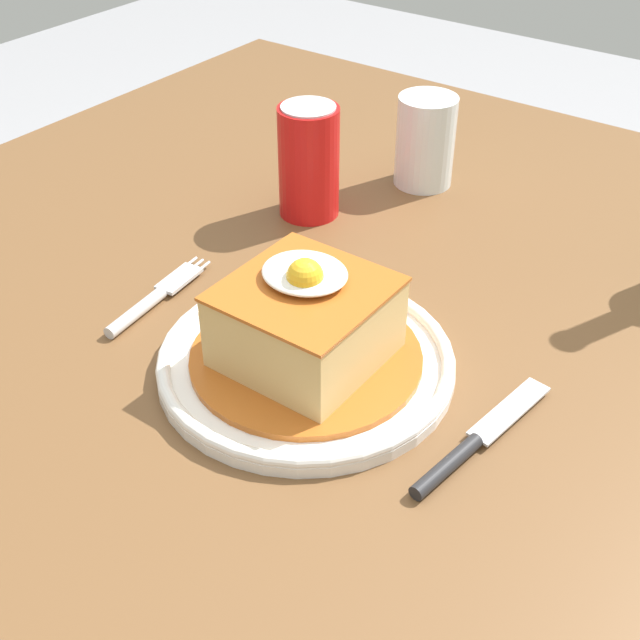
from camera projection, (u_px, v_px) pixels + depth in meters
name	position (u px, v px, depth m)	size (l,w,h in m)	color
dining_table	(436.00, 407.00, 0.80)	(1.32, 1.07, 0.73)	brown
main_plate	(306.00, 361.00, 0.70)	(0.25, 0.25, 0.02)	white
sandwich_meal	(306.00, 325.00, 0.68)	(0.20, 0.20, 0.10)	#B75B1E
fork	(150.00, 301.00, 0.78)	(0.03, 0.14, 0.01)	silver
knife	(466.00, 449.00, 0.62)	(0.04, 0.17, 0.01)	#262628
soda_can	(309.00, 161.00, 0.89)	(0.07, 0.07, 0.12)	red
drinking_glass	(425.00, 147.00, 0.96)	(0.07, 0.07, 0.10)	#3F2314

